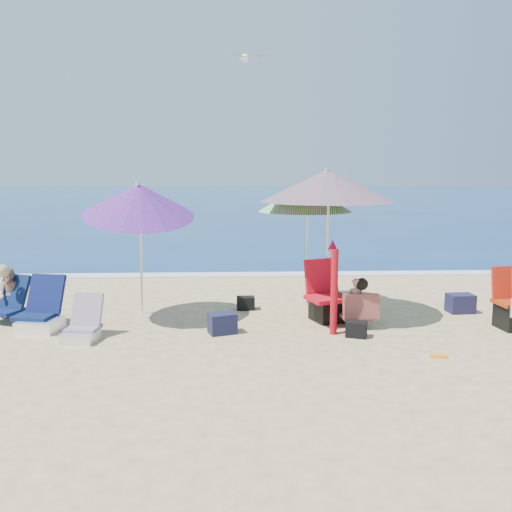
{
  "coord_description": "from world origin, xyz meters",
  "views": [
    {
      "loc": [
        -0.66,
        -7.29,
        2.39
      ],
      "look_at": [
        -0.3,
        1.0,
        1.1
      ],
      "focal_mm": 37.95,
      "sensor_mm": 36.0,
      "label": 1
    }
  ],
  "objects_px": {
    "furled_umbrella": "(334,283)",
    "person_center": "(358,304)",
    "umbrella_blue": "(139,200)",
    "chair_rainbow": "(83,328)",
    "camp_chair_left": "(329,303)",
    "umbrella_turquoise": "(327,186)",
    "chair_navy": "(41,316)",
    "seagull": "(245,58)",
    "person_left": "(10,294)",
    "umbrella_striped": "(305,198)"
  },
  "relations": [
    {
      "from": "furled_umbrella",
      "to": "person_center",
      "type": "bearing_deg",
      "value": 32.59
    },
    {
      "from": "umbrella_blue",
      "to": "chair_rainbow",
      "type": "bearing_deg",
      "value": -127.66
    },
    {
      "from": "umbrella_blue",
      "to": "camp_chair_left",
      "type": "height_order",
      "value": "umbrella_blue"
    },
    {
      "from": "umbrella_turquoise",
      "to": "furled_umbrella",
      "type": "bearing_deg",
      "value": -91.34
    },
    {
      "from": "chair_navy",
      "to": "seagull",
      "type": "height_order",
      "value": "seagull"
    },
    {
      "from": "person_center",
      "to": "person_left",
      "type": "height_order",
      "value": "person_left"
    },
    {
      "from": "camp_chair_left",
      "to": "chair_rainbow",
      "type": "bearing_deg",
      "value": -167.18
    },
    {
      "from": "camp_chair_left",
      "to": "person_left",
      "type": "distance_m",
      "value": 5.17
    },
    {
      "from": "person_left",
      "to": "person_center",
      "type": "bearing_deg",
      "value": -7.12
    },
    {
      "from": "person_left",
      "to": "camp_chair_left",
      "type": "bearing_deg",
      "value": -2.89
    },
    {
      "from": "person_center",
      "to": "umbrella_blue",
      "type": "bearing_deg",
      "value": 171.49
    },
    {
      "from": "umbrella_turquoise",
      "to": "person_left",
      "type": "height_order",
      "value": "umbrella_turquoise"
    },
    {
      "from": "furled_umbrella",
      "to": "person_center",
      "type": "relative_size",
      "value": 1.78
    },
    {
      "from": "furled_umbrella",
      "to": "seagull",
      "type": "distance_m",
      "value": 3.98
    },
    {
      "from": "furled_umbrella",
      "to": "chair_navy",
      "type": "bearing_deg",
      "value": 174.37
    },
    {
      "from": "person_left",
      "to": "seagull",
      "type": "xyz_separation_m",
      "value": [
        3.84,
        0.53,
        3.81
      ]
    },
    {
      "from": "chair_navy",
      "to": "umbrella_turquoise",
      "type": "bearing_deg",
      "value": 5.35
    },
    {
      "from": "umbrella_blue",
      "to": "seagull",
      "type": "bearing_deg",
      "value": 23.03
    },
    {
      "from": "person_center",
      "to": "seagull",
      "type": "height_order",
      "value": "seagull"
    },
    {
      "from": "camp_chair_left",
      "to": "person_left",
      "type": "bearing_deg",
      "value": 177.11
    },
    {
      "from": "chair_navy",
      "to": "person_center",
      "type": "bearing_deg",
      "value": -1.92
    },
    {
      "from": "umbrella_blue",
      "to": "person_left",
      "type": "xyz_separation_m",
      "value": [
        -2.16,
        0.19,
        -1.53
      ]
    },
    {
      "from": "umbrella_striped",
      "to": "chair_rainbow",
      "type": "relative_size",
      "value": 3.25
    },
    {
      "from": "umbrella_blue",
      "to": "person_center",
      "type": "relative_size",
      "value": 3.03
    },
    {
      "from": "umbrella_turquoise",
      "to": "furled_umbrella",
      "type": "height_order",
      "value": "umbrella_turquoise"
    },
    {
      "from": "umbrella_striped",
      "to": "umbrella_blue",
      "type": "xyz_separation_m",
      "value": [
        -2.74,
        -0.98,
        0.02
      ]
    },
    {
      "from": "person_left",
      "to": "chair_rainbow",
      "type": "bearing_deg",
      "value": -37.35
    },
    {
      "from": "person_center",
      "to": "umbrella_turquoise",
      "type": "bearing_deg",
      "value": 125.17
    },
    {
      "from": "furled_umbrella",
      "to": "camp_chair_left",
      "type": "distance_m",
      "value": 0.85
    },
    {
      "from": "chair_navy",
      "to": "chair_rainbow",
      "type": "xyz_separation_m",
      "value": [
        0.79,
        -0.58,
        -0.04
      ]
    },
    {
      "from": "seagull",
      "to": "furled_umbrella",
      "type": "bearing_deg",
      "value": -49.82
    },
    {
      "from": "chair_navy",
      "to": "chair_rainbow",
      "type": "distance_m",
      "value": 0.98
    },
    {
      "from": "chair_rainbow",
      "to": "seagull",
      "type": "distance_m",
      "value": 5.0
    },
    {
      "from": "chair_rainbow",
      "to": "chair_navy",
      "type": "bearing_deg",
      "value": 143.71
    },
    {
      "from": "umbrella_turquoise",
      "to": "person_left",
      "type": "bearing_deg",
      "value": 178.77
    },
    {
      "from": "person_center",
      "to": "seagull",
      "type": "xyz_separation_m",
      "value": [
        -1.69,
        1.22,
        3.86
      ]
    },
    {
      "from": "person_left",
      "to": "chair_navy",
      "type": "bearing_deg",
      "value": -38.59
    },
    {
      "from": "camp_chair_left",
      "to": "seagull",
      "type": "bearing_deg",
      "value": 149.14
    },
    {
      "from": "umbrella_turquoise",
      "to": "camp_chair_left",
      "type": "bearing_deg",
      "value": -75.29
    },
    {
      "from": "furled_umbrella",
      "to": "chair_navy",
      "type": "relative_size",
      "value": 1.65
    },
    {
      "from": "person_left",
      "to": "umbrella_striped",
      "type": "bearing_deg",
      "value": 9.23
    },
    {
      "from": "furled_umbrella",
      "to": "seagull",
      "type": "height_order",
      "value": "seagull"
    },
    {
      "from": "chair_navy",
      "to": "camp_chair_left",
      "type": "bearing_deg",
      "value": 3.39
    },
    {
      "from": "camp_chair_left",
      "to": "person_center",
      "type": "relative_size",
      "value": 1.27
    },
    {
      "from": "person_left",
      "to": "seagull",
      "type": "height_order",
      "value": "seagull"
    },
    {
      "from": "person_center",
      "to": "person_left",
      "type": "bearing_deg",
      "value": 172.88
    },
    {
      "from": "person_center",
      "to": "seagull",
      "type": "bearing_deg",
      "value": 144.2
    },
    {
      "from": "umbrella_turquoise",
      "to": "person_center",
      "type": "height_order",
      "value": "umbrella_turquoise"
    },
    {
      "from": "umbrella_blue",
      "to": "camp_chair_left",
      "type": "distance_m",
      "value": 3.43
    },
    {
      "from": "umbrella_striped",
      "to": "chair_navy",
      "type": "bearing_deg",
      "value": -162.64
    }
  ]
}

